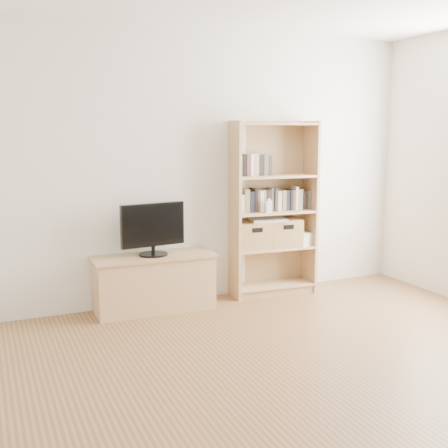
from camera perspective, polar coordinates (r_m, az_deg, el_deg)
floor at (r=3.64m, az=13.05°, el=-17.78°), size 4.50×5.00×0.01m
back_wall at (r=5.45m, az=-2.34°, el=5.79°), size 4.50×0.02×2.60m
tv_stand at (r=5.26m, az=-7.12°, el=-6.06°), size 1.09×0.42×0.50m
bookshelf at (r=5.66m, az=5.04°, el=1.55°), size 0.89×0.35×1.75m
television at (r=5.15m, az=-7.24°, el=-0.58°), size 0.61×0.13×0.48m
books_row_mid at (r=5.67m, az=4.97°, el=2.44°), size 0.80×0.20×0.21m
books_row_upper at (r=5.55m, az=3.21°, el=5.90°), size 0.36×0.15×0.18m
baby_monitor at (r=5.53m, az=4.58°, el=1.76°), size 0.06×0.05×0.11m
basket_left at (r=5.60m, az=2.88°, el=-1.14°), size 0.34×0.29×0.27m
basket_right at (r=5.74m, az=5.98°, el=-0.86°), size 0.36×0.31×0.28m
laptop at (r=5.63m, az=4.50°, el=0.43°), size 0.40×0.31×0.03m
magazine_stack at (r=5.85m, az=7.67°, el=-1.54°), size 0.22×0.27×0.11m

